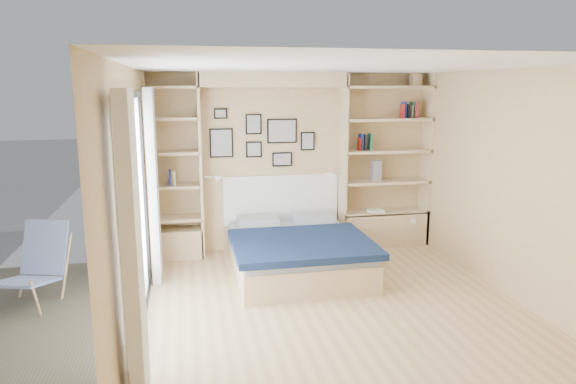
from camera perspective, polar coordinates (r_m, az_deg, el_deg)
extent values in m
plane|color=tan|center=(5.58, 5.33, -12.87)|extent=(4.50, 4.50, 0.00)
plane|color=tan|center=(7.33, 0.46, 3.33)|extent=(4.00, 0.00, 4.00)
plane|color=tan|center=(3.18, 17.58, -8.35)|extent=(4.00, 0.00, 4.00)
plane|color=tan|center=(4.99, -16.97, -1.12)|extent=(0.00, 4.50, 4.50)
plane|color=tan|center=(6.07, 23.95, 0.58)|extent=(0.00, 4.50, 4.50)
plane|color=white|center=(5.08, 5.87, 13.74)|extent=(4.50, 4.50, 0.00)
cube|color=tan|center=(7.01, -9.71, 2.78)|extent=(0.04, 0.35, 2.50)
cube|color=tan|center=(7.34, 6.10, 3.27)|extent=(0.04, 0.35, 2.50)
cube|color=tan|center=(7.03, -1.68, 12.37)|extent=(2.00, 0.35, 0.20)
cube|color=tan|center=(7.82, 15.10, 3.45)|extent=(0.04, 0.35, 2.50)
cube|color=tan|center=(7.02, -15.27, 2.55)|extent=(0.04, 0.35, 2.50)
cube|color=tan|center=(7.77, 10.53, -3.95)|extent=(1.30, 0.35, 0.50)
cube|color=tan|center=(7.24, -12.21, -5.57)|extent=(0.70, 0.35, 0.40)
cube|color=black|center=(4.87, -17.30, 10.20)|extent=(0.04, 2.08, 0.06)
cube|color=black|center=(5.38, -15.85, -13.89)|extent=(0.04, 2.08, 0.06)
cube|color=black|center=(4.04, -17.73, -6.31)|extent=(0.04, 0.06, 2.20)
cube|color=black|center=(6.01, -15.72, -0.40)|extent=(0.04, 0.06, 2.20)
cube|color=silver|center=(5.02, -16.65, -2.56)|extent=(0.01, 2.00, 2.20)
cube|color=white|center=(3.75, -16.85, -6.85)|extent=(0.10, 0.45, 2.30)
cube|color=white|center=(6.27, -14.75, 0.60)|extent=(0.10, 0.45, 2.30)
cube|color=tan|center=(7.70, 10.60, -2.15)|extent=(1.30, 0.35, 0.04)
cube|color=tan|center=(7.61, 10.73, 1.14)|extent=(1.30, 0.35, 0.04)
cube|color=tan|center=(7.54, 10.86, 4.50)|extent=(1.30, 0.35, 0.04)
cube|color=tan|center=(7.50, 10.99, 7.91)|extent=(1.30, 0.35, 0.04)
cube|color=tan|center=(7.49, 11.12, 11.35)|extent=(1.30, 0.35, 0.04)
cube|color=tan|center=(7.15, -12.33, -2.89)|extent=(0.70, 0.35, 0.04)
cube|color=tan|center=(7.05, -12.49, 0.66)|extent=(0.70, 0.35, 0.04)
cube|color=tan|center=(6.98, -12.65, 4.28)|extent=(0.70, 0.35, 0.04)
cube|color=tan|center=(6.94, -12.81, 7.97)|extent=(0.70, 0.35, 0.04)
cube|color=tan|center=(6.93, -12.97, 11.27)|extent=(0.70, 0.35, 0.04)
cube|color=tan|center=(6.57, 0.91, -7.37)|extent=(1.56, 1.95, 0.34)
cube|color=#9AA0A8|center=(6.50, 0.91, -5.52)|extent=(1.52, 1.91, 0.10)
cube|color=#0F1C39|center=(6.17, 1.58, -5.79)|extent=(1.66, 1.37, 0.08)
cube|color=#9AA0A8|center=(7.04, -3.38, -3.25)|extent=(0.54, 0.39, 0.12)
cube|color=#9AA0A8|center=(7.19, 2.81, -2.94)|extent=(0.54, 0.39, 0.12)
cube|color=white|center=(7.37, -0.75, -0.82)|extent=(1.66, 0.04, 0.70)
cube|color=black|center=(7.13, -7.42, 5.43)|extent=(0.32, 0.02, 0.40)
cube|color=gray|center=(7.12, -7.41, 5.42)|extent=(0.28, 0.01, 0.36)
cube|color=black|center=(7.16, -3.85, 7.53)|extent=(0.22, 0.02, 0.28)
cube|color=gray|center=(7.15, -3.83, 7.52)|extent=(0.18, 0.01, 0.24)
cube|color=black|center=(7.19, -3.81, 4.75)|extent=(0.22, 0.02, 0.22)
cube|color=gray|center=(7.18, -3.80, 4.74)|extent=(0.18, 0.01, 0.18)
cube|color=black|center=(7.23, -0.67, 6.80)|extent=(0.42, 0.02, 0.34)
cube|color=gray|center=(7.22, -0.65, 6.79)|extent=(0.38, 0.01, 0.30)
cube|color=black|center=(7.27, -0.66, 3.66)|extent=(0.28, 0.02, 0.20)
cube|color=gray|center=(7.26, -0.65, 3.65)|extent=(0.24, 0.01, 0.16)
cube|color=black|center=(7.32, 2.19, 5.67)|extent=(0.20, 0.02, 0.26)
cube|color=gray|center=(7.31, 2.21, 5.66)|extent=(0.16, 0.01, 0.22)
cube|color=black|center=(7.10, -7.50, 8.64)|extent=(0.18, 0.02, 0.14)
cube|color=gray|center=(7.09, -7.50, 8.63)|extent=(0.14, 0.01, 0.10)
cylinder|color=silver|center=(6.96, -8.51, 1.67)|extent=(0.20, 0.02, 0.02)
cone|color=white|center=(6.97, -7.68, 1.54)|extent=(0.13, 0.12, 0.15)
cylinder|color=silver|center=(7.25, 5.20, 2.15)|extent=(0.20, 0.02, 0.02)
cone|color=white|center=(7.23, 4.44, 1.97)|extent=(0.13, 0.12, 0.15)
cube|color=#A62214|center=(7.38, 7.97, 5.31)|extent=(0.02, 0.15, 0.18)
cube|color=navy|center=(7.38, 8.08, 5.50)|extent=(0.03, 0.15, 0.23)
cube|color=black|center=(7.40, 8.47, 5.48)|extent=(0.03, 0.15, 0.22)
cube|color=#20523D|center=(7.43, 9.08, 5.53)|extent=(0.03, 0.15, 0.24)
cube|color=#A51E1E|center=(7.58, 12.63, 8.77)|extent=(0.02, 0.15, 0.20)
cube|color=navy|center=(7.58, 12.73, 8.90)|extent=(0.03, 0.15, 0.23)
cube|color=black|center=(7.61, 13.14, 8.77)|extent=(0.03, 0.15, 0.20)
cube|color=#BFB28C|center=(7.64, 13.60, 8.68)|extent=(0.04, 0.15, 0.18)
cube|color=#26593F|center=(7.64, 13.61, 8.86)|extent=(0.03, 0.15, 0.22)
cube|color=maroon|center=(7.65, 13.90, 8.82)|extent=(0.03, 0.15, 0.22)
cube|color=navy|center=(7.02, -13.00, 1.59)|extent=(0.02, 0.15, 0.20)
cube|color=tan|center=(7.02, -12.49, 1.54)|extent=(0.03, 0.15, 0.18)
cube|color=tan|center=(7.64, 13.99, 11.94)|extent=(0.13, 0.13, 0.15)
cone|color=tan|center=(7.65, 14.03, 12.80)|extent=(0.20, 0.20, 0.08)
cube|color=slate|center=(7.52, 9.76, 2.37)|extent=(0.12, 0.12, 0.30)
cube|color=white|center=(7.59, 9.71, -2.05)|extent=(0.22, 0.16, 0.03)
cylinder|color=tan|center=(5.82, -26.22, -10.63)|extent=(0.07, 0.15, 0.44)
cylinder|color=tan|center=(6.52, -27.25, -7.35)|extent=(0.13, 0.35, 0.72)
cylinder|color=tan|center=(6.27, -23.44, -7.72)|extent=(0.13, 0.35, 0.72)
cube|color=blue|center=(6.09, -27.21, -8.86)|extent=(0.65, 0.72, 0.16)
cube|color=blue|center=(6.35, -25.40, -5.55)|extent=(0.55, 0.37, 0.58)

